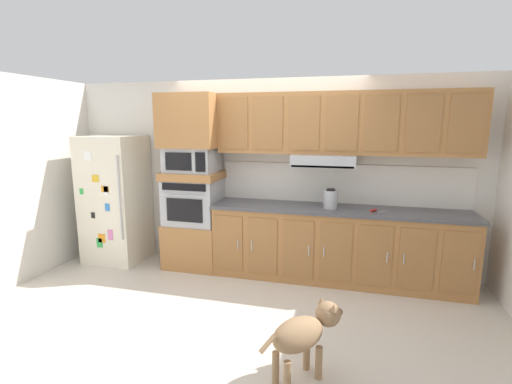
% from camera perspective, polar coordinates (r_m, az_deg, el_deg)
% --- Properties ---
extents(ground_plane, '(9.60, 9.60, 0.00)m').
position_cam_1_polar(ground_plane, '(4.38, -1.69, -15.69)').
color(ground_plane, beige).
extents(back_kitchen_wall, '(6.20, 0.12, 2.50)m').
position_cam_1_polar(back_kitchen_wall, '(5.05, 1.81, 2.74)').
color(back_kitchen_wall, silver).
rests_on(back_kitchen_wall, ground).
extents(side_panel_left, '(0.12, 7.10, 2.50)m').
position_cam_1_polar(side_panel_left, '(5.48, -31.12, 1.84)').
color(side_panel_left, silver).
rests_on(side_panel_left, ground).
extents(refrigerator, '(0.76, 0.73, 1.76)m').
position_cam_1_polar(refrigerator, '(5.59, -20.73, -1.03)').
color(refrigerator, silver).
rests_on(refrigerator, ground).
extents(oven_base_cabinet, '(0.74, 0.62, 0.60)m').
position_cam_1_polar(oven_base_cabinet, '(5.23, -9.30, -7.84)').
color(oven_base_cabinet, '#A8703D').
rests_on(oven_base_cabinet, ground).
extents(built_in_oven, '(0.70, 0.62, 0.60)m').
position_cam_1_polar(built_in_oven, '(5.07, -9.52, -1.39)').
color(built_in_oven, '#A8AAAF').
rests_on(built_in_oven, oven_base_cabinet).
extents(appliance_mid_shelf, '(0.74, 0.62, 0.10)m').
position_cam_1_polar(appliance_mid_shelf, '(5.01, -9.62, 2.53)').
color(appliance_mid_shelf, '#A8703D').
rests_on(appliance_mid_shelf, built_in_oven).
extents(microwave, '(0.64, 0.54, 0.32)m').
position_cam_1_polar(microwave, '(4.98, -9.71, 4.92)').
color(microwave, '#A8AAAF').
rests_on(microwave, appliance_mid_shelf).
extents(appliance_upper_cabinet, '(0.74, 0.62, 0.68)m').
position_cam_1_polar(appliance_upper_cabinet, '(4.96, -9.88, 10.68)').
color(appliance_upper_cabinet, '#A8703D').
rests_on(appliance_upper_cabinet, microwave).
extents(lower_cabinet_run, '(3.06, 0.63, 0.88)m').
position_cam_1_polar(lower_cabinet_run, '(4.75, 12.25, -8.03)').
color(lower_cabinet_run, '#A8703D').
rests_on(lower_cabinet_run, ground).
extents(countertop_slab, '(3.10, 0.64, 0.04)m').
position_cam_1_polar(countertop_slab, '(4.63, 12.48, -2.62)').
color(countertop_slab, '#4C4C51').
rests_on(countertop_slab, lower_cabinet_run).
extents(backsplash_panel, '(3.10, 0.02, 0.50)m').
position_cam_1_polar(backsplash_panel, '(4.87, 12.75, 1.23)').
color(backsplash_panel, silver).
rests_on(backsplash_panel, countertop_slab).
extents(upper_cabinet_with_hood, '(3.06, 0.48, 0.88)m').
position_cam_1_polar(upper_cabinet_with_hood, '(4.64, 12.89, 9.88)').
color(upper_cabinet_with_hood, '#A8703D').
rests_on(upper_cabinet_with_hood, backsplash_panel).
extents(screwdriver, '(0.17, 0.16, 0.03)m').
position_cam_1_polar(screwdriver, '(4.54, 17.64, -2.71)').
color(screwdriver, red).
rests_on(screwdriver, countertop_slab).
extents(electric_kettle, '(0.17, 0.17, 0.24)m').
position_cam_1_polar(electric_kettle, '(4.56, 11.36, -1.07)').
color(electric_kettle, '#A8AAAF').
rests_on(electric_kettle, countertop_slab).
extents(dog, '(0.57, 0.66, 0.58)m').
position_cam_1_polar(dog, '(3.02, 7.52, -20.50)').
color(dog, '#997551').
rests_on(dog, ground).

